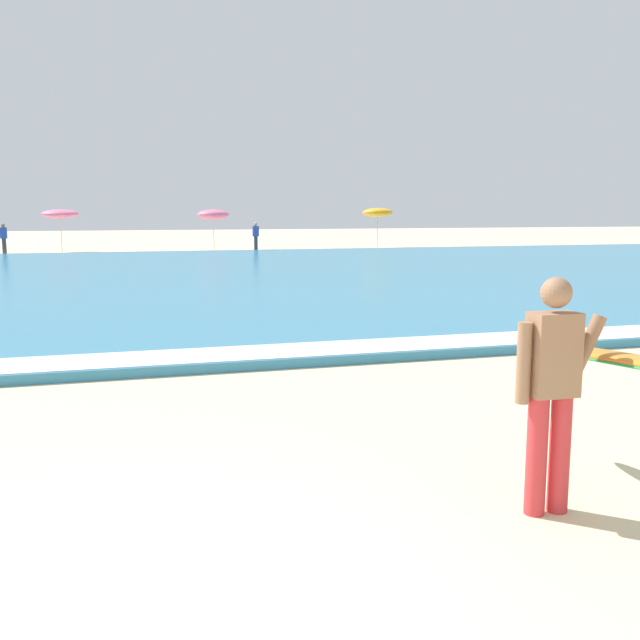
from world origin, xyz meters
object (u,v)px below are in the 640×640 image
Objects in this scene: beach_umbrella_1 at (60,214)px; surfer_with_board at (583,373)px; beachgoer_near_row_mid at (4,238)px; beach_umbrella_2 at (213,215)px; beachgoer_near_row_left at (256,236)px; beach_umbrella_3 at (378,213)px.

surfer_with_board is at bearing -80.81° from beach_umbrella_1.
beach_umbrella_1 reaches higher than surfer_with_board.
surfer_with_board is 34.80m from beachgoer_near_row_mid.
beach_umbrella_2 is (8.08, -0.71, -0.05)m from beach_umbrella_1.
beach_umbrella_1 reaches higher than beachgoer_near_row_left.
beach_umbrella_1 is 1.01× the size of beach_umbrella_2.
beach_umbrella_1 is 17.50m from beach_umbrella_3.
beach_umbrella_1 is 10.55m from beachgoer_near_row_left.
beach_umbrella_3 is (11.50, 34.76, 1.05)m from surfer_with_board.
beach_umbrella_2 is (2.17, 35.82, 0.94)m from surfer_with_board.
beach_umbrella_3 is at bearing -5.80° from beach_umbrella_1.
beachgoer_near_row_mid is at bearing 103.97° from surfer_with_board.
beach_umbrella_2 is at bearing -5.02° from beach_umbrella_1.
beachgoer_near_row_mid is at bearing 177.84° from beachgoer_near_row_left.
beach_umbrella_3 is 1.50× the size of beachgoer_near_row_mid.
beachgoer_near_row_left is 12.47m from beachgoer_near_row_mid.
beach_umbrella_1 is at bearing 47.94° from beachgoer_near_row_mid.
beach_umbrella_3 is 19.96m from beachgoer_near_row_mid.
beach_umbrella_2 reaches higher than surfer_with_board.
beachgoer_near_row_mid is at bearing -169.05° from beach_umbrella_2.
beach_umbrella_1 is at bearing 174.98° from beach_umbrella_2.
surfer_with_board is 1.18× the size of beach_umbrella_1.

